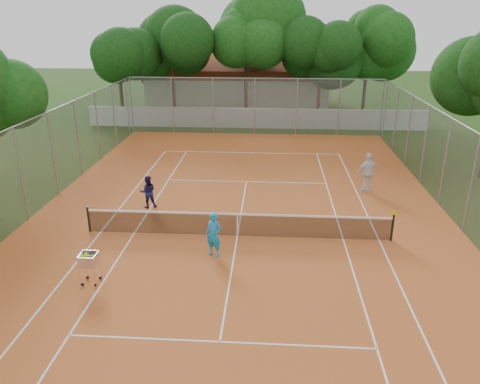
# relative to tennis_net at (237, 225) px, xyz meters

# --- Properties ---
(ground) EXTENTS (120.00, 120.00, 0.00)m
(ground) POSITION_rel_tennis_net_xyz_m (0.00, 0.00, -0.51)
(ground) COLOR #1A360E
(ground) RESTS_ON ground
(court_pad) EXTENTS (18.00, 34.00, 0.02)m
(court_pad) POSITION_rel_tennis_net_xyz_m (0.00, 0.00, -0.50)
(court_pad) COLOR #B95A24
(court_pad) RESTS_ON ground
(court_lines) EXTENTS (10.98, 23.78, 0.01)m
(court_lines) POSITION_rel_tennis_net_xyz_m (0.00, 0.00, -0.49)
(court_lines) COLOR white
(court_lines) RESTS_ON court_pad
(tennis_net) EXTENTS (11.88, 0.10, 0.98)m
(tennis_net) POSITION_rel_tennis_net_xyz_m (0.00, 0.00, 0.00)
(tennis_net) COLOR black
(tennis_net) RESTS_ON court_pad
(perimeter_fence) EXTENTS (18.00, 34.00, 4.00)m
(perimeter_fence) POSITION_rel_tennis_net_xyz_m (0.00, 0.00, 1.49)
(perimeter_fence) COLOR slate
(perimeter_fence) RESTS_ON ground
(boundary_wall) EXTENTS (26.00, 0.30, 1.50)m
(boundary_wall) POSITION_rel_tennis_net_xyz_m (0.00, 19.00, 0.24)
(boundary_wall) COLOR silver
(boundary_wall) RESTS_ON ground
(clubhouse) EXTENTS (16.40, 9.00, 4.40)m
(clubhouse) POSITION_rel_tennis_net_xyz_m (-2.00, 29.00, 1.69)
(clubhouse) COLOR beige
(clubhouse) RESTS_ON ground
(tropical_trees) EXTENTS (29.00, 19.00, 10.00)m
(tropical_trees) POSITION_rel_tennis_net_xyz_m (0.00, 22.00, 4.49)
(tropical_trees) COLOR black
(tropical_trees) RESTS_ON ground
(player_near) EXTENTS (0.70, 0.59, 1.64)m
(player_near) POSITION_rel_tennis_net_xyz_m (-0.72, -1.64, 0.33)
(player_near) COLOR #178BC6
(player_near) RESTS_ON court_pad
(player_far_left) EXTENTS (0.86, 0.75, 1.48)m
(player_far_left) POSITION_rel_tennis_net_xyz_m (-4.21, 2.67, 0.25)
(player_far_left) COLOR #161744
(player_far_left) RESTS_ON court_pad
(player_far_right) EXTENTS (1.23, 0.78, 1.95)m
(player_far_right) POSITION_rel_tennis_net_xyz_m (5.97, 5.37, 0.49)
(player_far_right) COLOR silver
(player_far_right) RESTS_ON court_pad
(ball_hopper) EXTENTS (0.60, 0.60, 1.16)m
(ball_hopper) POSITION_rel_tennis_net_xyz_m (-4.47, -3.76, 0.09)
(ball_hopper) COLOR silver
(ball_hopper) RESTS_ON court_pad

